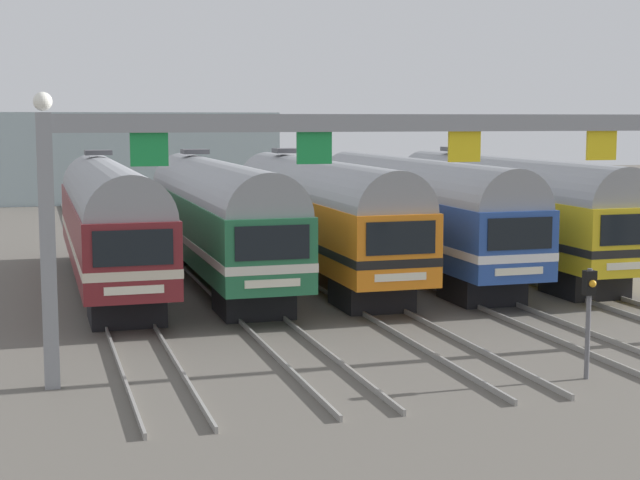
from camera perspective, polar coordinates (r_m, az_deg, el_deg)
The scene contains 10 objects.
ground_plane at distance 38.98m, azimuth -0.08°, elevation -2.27°, with size 160.00×160.00×0.00m, color #5B564F.
track_bed at distance 55.33m, azimuth -5.06°, elevation 0.57°, with size 17.85×70.00×0.15m.
commuter_train_maroon at distance 37.17m, azimuth -12.27°, elevation 1.29°, with size 2.88×18.06×5.05m.
commuter_train_green at distance 37.69m, azimuth -6.06°, elevation 1.49°, with size 2.88×18.06×5.05m.
commuter_train_orange at distance 38.63m, azimuth -0.08°, elevation 1.67°, with size 2.88×18.06×5.05m.
commuter_train_blue at distance 39.97m, azimuth 5.55°, elevation 1.82°, with size 2.88×18.06×4.77m.
commuter_train_yellow at distance 41.68m, azimuth 10.77°, elevation 1.94°, with size 2.88×18.06×5.05m.
catenary_gantry at distance 25.82m, azimuth 8.44°, elevation 4.58°, with size 21.59×0.44×6.97m.
yard_signal_mast at distance 24.62m, azimuth 15.48°, elevation -3.52°, with size 0.28×0.35×2.75m.
maintenance_building at distance 78.93m, azimuth -10.79°, elevation 4.86°, with size 21.24×10.00×6.83m, color #9EB2B7.
Camera 1 is at (-10.86, -36.89, 6.36)m, focal length 54.63 mm.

